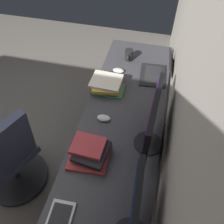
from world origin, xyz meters
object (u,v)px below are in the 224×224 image
mouse_main (104,118)px  coffee_mug (129,55)px  mouse_spare (118,71)px  drawer_pedestal (122,153)px  monitor_secondary (133,224)px  monitor_primary (152,121)px  book_stack_near (89,152)px  book_stack_far (107,84)px  laptop_leftmost (161,72)px  office_chair (9,159)px

mouse_main → coffee_mug: bearing=176.4°
mouse_spare → coffee_mug: bearing=163.8°
drawer_pedestal → monitor_secondary: 0.98m
monitor_primary → book_stack_near: size_ratio=1.78×
monitor_primary → monitor_secondary: monitor_primary is taller
book_stack_near → book_stack_far: size_ratio=0.99×
monitor_secondary → mouse_spare: size_ratio=5.29×
book_stack_far → coffee_mug: 0.45m
book_stack_far → monitor_secondary: bearing=20.2°
monitor_secondary → laptop_leftmost: size_ratio=1.62×
monitor_primary → mouse_spare: 0.84m
drawer_pedestal → mouse_spare: mouse_spare is taller
monitor_primary → mouse_spare: (-0.72, -0.37, -0.24)m
drawer_pedestal → monitor_primary: 0.68m
mouse_spare → office_chair: office_chair is taller
mouse_main → coffee_mug: 0.78m
mouse_spare → laptop_leftmost: bearing=93.6°
monitor_primary → laptop_leftmost: bearing=179.0°
book_stack_near → monitor_secondary: bearing=39.9°
drawer_pedestal → coffee_mug: (-0.81, -0.12, 0.44)m
mouse_main → mouse_spare: same height
mouse_spare → coffee_mug: 0.21m
book_stack_near → coffee_mug: (-1.11, 0.06, 0.00)m
book_stack_near → coffee_mug: book_stack_near is taller
drawer_pedestal → office_chair: (0.33, -0.87, 0.11)m
laptop_leftmost → book_stack_near: laptop_leftmost is taller
drawer_pedestal → book_stack_far: book_stack_far is taller
mouse_spare → book_stack_near: 0.91m
book_stack_far → coffee_mug: size_ratio=2.39×
mouse_spare → book_stack_far: bearing=-11.5°
monitor_secondary → laptop_leftmost: (-1.36, 0.02, -0.19)m
laptop_leftmost → office_chair: size_ratio=0.35×
monitor_primary → coffee_mug: (-0.92, -0.31, -0.20)m
monitor_primary → mouse_main: bearing=-111.6°
monitor_secondary → book_stack_far: bearing=-159.8°
office_chair → monitor_primary: bearing=101.9°
book_stack_far → office_chair: (0.70, -0.65, -0.32)m
monitor_secondary → coffee_mug: 1.58m
mouse_spare → book_stack_far: (0.24, -0.05, 0.03)m
book_stack_near → mouse_spare: bearing=179.9°
office_chair → book_stack_near: bearing=92.7°
monitor_secondary → monitor_primary: bearing=178.9°
coffee_mug → mouse_spare: bearing=-16.2°
monitor_primary → office_chair: 1.21m
book_stack_far → coffee_mug: coffee_mug is taller
mouse_main → book_stack_far: (-0.34, -0.06, 0.03)m
mouse_main → book_stack_far: 0.34m
laptop_leftmost → coffee_mug: 0.37m
drawer_pedestal → office_chair: 0.94m
book_stack_far → book_stack_near: bearing=4.0°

